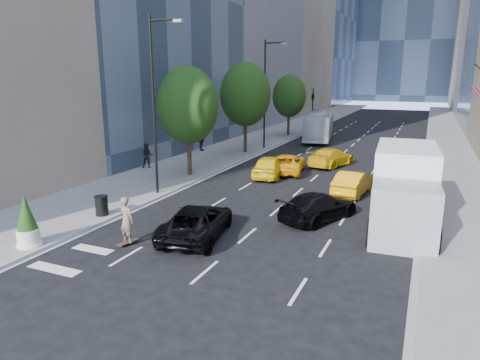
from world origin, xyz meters
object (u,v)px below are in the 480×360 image
at_px(planter_shrub, 27,222).
at_px(trash_can, 102,206).
at_px(black_sedan_mercedes, 319,206).
at_px(city_bus, 319,126).
at_px(box_truck, 405,187).
at_px(skateboarder, 127,223).
at_px(black_sedan_lincoln, 197,221).

bearing_deg(planter_shrub, trash_can, 90.00).
distance_m(black_sedan_mercedes, city_bus, 27.99).
xyz_separation_m(box_truck, planter_shrub, (-13.78, -9.34, -0.68)).
distance_m(skateboarder, box_truck, 12.74).
relative_size(city_bus, box_truck, 1.42).
xyz_separation_m(city_bus, box_truck, (10.38, -26.31, 0.31)).
distance_m(city_bus, planter_shrub, 35.82).
xyz_separation_m(black_sedan_lincoln, planter_shrub, (-5.60, -4.00, 0.47)).
xyz_separation_m(black_sedan_mercedes, box_truck, (3.82, 0.89, 1.17)).
relative_size(black_sedan_lincoln, box_truck, 0.65).
height_order(skateboarder, planter_shrub, planter_shrub).
distance_m(city_bus, trash_can, 31.52).
height_order(skateboarder, city_bus, city_bus).
distance_m(box_truck, planter_shrub, 16.66).
relative_size(skateboarder, black_sedan_lincoln, 0.39).
bearing_deg(box_truck, skateboarder, -148.42).
relative_size(city_bus, trash_can, 11.79).
height_order(black_sedan_lincoln, city_bus, city_bus).
bearing_deg(black_sedan_lincoln, skateboarder, 30.89).
relative_size(city_bus, planter_shrub, 5.15).
bearing_deg(city_bus, black_sedan_mercedes, -86.02).
height_order(skateboarder, trash_can, skateboarder).
bearing_deg(planter_shrub, skateboarder, 30.47).
xyz_separation_m(black_sedan_mercedes, city_bus, (-6.56, 27.20, 0.86)).
xyz_separation_m(skateboarder, black_sedan_lincoln, (2.20, 2.00, -0.28)).
bearing_deg(black_sedan_lincoln, box_truck, -158.18).
xyz_separation_m(skateboarder, trash_can, (-3.40, 2.32, -0.36)).
bearing_deg(skateboarder, box_truck, -133.26).
height_order(city_bus, trash_can, city_bus).
height_order(black_sedan_lincoln, planter_shrub, planter_shrub).
bearing_deg(black_sedan_lincoln, black_sedan_mercedes, -145.72).
height_order(skateboarder, box_truck, box_truck).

